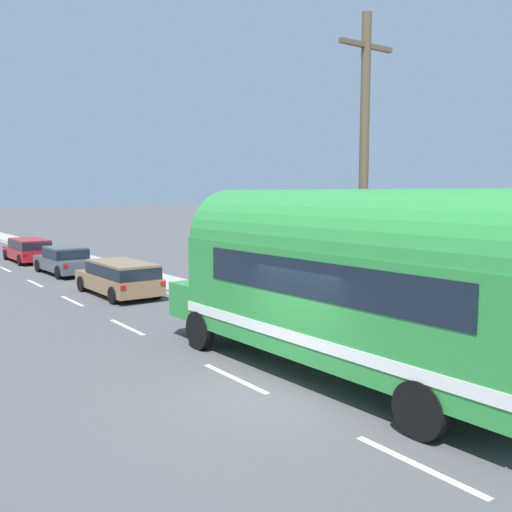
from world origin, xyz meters
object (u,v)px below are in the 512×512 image
object	(u,v)px
car_third	(29,249)
utility_pole	(364,178)
painted_bus	(359,277)
car_second	(65,259)
car_lead	(120,276)

from	to	relation	value
car_third	utility_pole	bearing A→B (deg)	-84.63
painted_bus	car_second	world-z (taller)	painted_bus
car_second	car_third	world-z (taller)	same
utility_pole	car_second	bearing A→B (deg)	96.60
car_lead	painted_bus	bearing A→B (deg)	-90.11
painted_bus	car_lead	size ratio (longest dim) A/B	2.39
car_lead	car_second	size ratio (longest dim) A/B	1.04
car_lead	car_third	bearing A→B (deg)	90.19
utility_pole	car_lead	xyz separation A→B (m)	(-2.23, 10.75, -3.63)
painted_bus	utility_pole	bearing A→B (deg)	42.63
utility_pole	painted_bus	bearing A→B (deg)	-137.37
utility_pole	car_third	bearing A→B (deg)	95.37
painted_bus	car_second	distance (m)	20.20
car_second	car_third	bearing A→B (deg)	91.76
painted_bus	car_third	distance (m)	26.38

